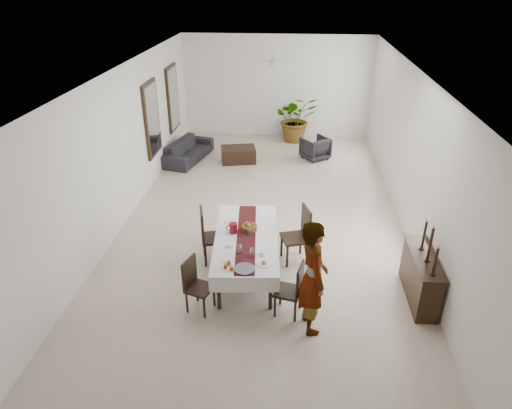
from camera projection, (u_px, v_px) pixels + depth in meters
name	position (u px, v px, depth m)	size (l,w,h in m)	color
floor	(263.00, 223.00, 9.96)	(6.00, 12.00, 0.00)	beige
ceiling	(264.00, 74.00, 8.49)	(6.00, 12.00, 0.02)	white
wall_back	(277.00, 87.00, 14.54)	(6.00, 0.02, 3.20)	white
wall_front	(213.00, 405.00, 3.92)	(6.00, 0.02, 3.20)	white
wall_left	(119.00, 150.00, 9.46)	(0.02, 12.00, 3.20)	white
wall_right	(415.00, 159.00, 9.00)	(0.02, 12.00, 3.20)	white
dining_table_top	(246.00, 238.00, 8.09)	(0.94, 2.26, 0.05)	black
table_leg_fl	(219.00, 292.00, 7.30)	(0.07, 0.07, 0.66)	black
table_leg_fr	(271.00, 292.00, 7.30)	(0.07, 0.07, 0.66)	black
table_leg_bl	(227.00, 225.00, 9.21)	(0.07, 0.07, 0.66)	black
table_leg_br	(268.00, 225.00, 9.21)	(0.07, 0.07, 0.66)	black
tablecloth_top	(246.00, 237.00, 8.08)	(1.11, 2.43, 0.01)	white
tablecloth_drape_left	(216.00, 243.00, 8.15)	(0.01, 2.43, 0.28)	white
tablecloth_drape_right	(277.00, 244.00, 8.14)	(0.01, 2.43, 0.28)	white
tablecloth_drape_near	(244.00, 285.00, 7.07)	(1.11, 0.01, 0.28)	white
tablecloth_drape_far	(248.00, 211.00, 9.22)	(1.11, 0.01, 0.28)	white
table_runner	(246.00, 237.00, 8.08)	(0.33, 2.36, 0.00)	#56181B
red_pitcher	(233.00, 228.00, 8.16)	(0.14, 0.14, 0.19)	maroon
pitcher_handle	(229.00, 228.00, 8.16)	(0.11, 0.11, 0.02)	maroon
wine_glass_near	(252.00, 252.00, 7.49)	(0.07, 0.07, 0.16)	white
wine_glass_mid	(240.00, 249.00, 7.58)	(0.07, 0.07, 0.16)	white
wine_glass_far	(249.00, 231.00, 8.08)	(0.07, 0.07, 0.16)	white
teacup_right	(262.00, 253.00, 7.56)	(0.08, 0.08, 0.06)	white
saucer_right	(262.00, 254.00, 7.57)	(0.14, 0.14, 0.01)	white
teacup_left	(229.00, 245.00, 7.77)	(0.08, 0.08, 0.06)	white
saucer_left	(229.00, 246.00, 7.78)	(0.14, 0.14, 0.01)	white
plate_near_right	(264.00, 264.00, 7.32)	(0.23, 0.23, 0.01)	white
bread_near_right	(264.00, 263.00, 7.31)	(0.08, 0.08, 0.08)	tan
plate_near_left	(228.00, 259.00, 7.45)	(0.23, 0.23, 0.01)	silver
plate_far_left	(231.00, 222.00, 8.54)	(0.23, 0.23, 0.01)	white
serving_tray	(245.00, 269.00, 7.19)	(0.34, 0.34, 0.02)	#3D3D42
jam_jar_a	(231.00, 268.00, 7.16)	(0.06, 0.06, 0.07)	#9B4F16
jam_jar_b	(226.00, 266.00, 7.21)	(0.06, 0.06, 0.07)	#883A13
jam_jar_c	(229.00, 263.00, 7.29)	(0.06, 0.06, 0.07)	brown
fruit_basket	(249.00, 228.00, 8.26)	(0.28, 0.28, 0.09)	brown
fruit_red	(251.00, 224.00, 8.25)	(0.08, 0.08, 0.08)	#9F1D0F
fruit_green	(247.00, 224.00, 8.26)	(0.08, 0.08, 0.08)	#597D25
fruit_yellow	(249.00, 226.00, 8.19)	(0.08, 0.08, 0.08)	#C38A22
chair_right_near_seat	(288.00, 292.00, 7.18)	(0.40, 0.40, 0.05)	black
chair_right_near_leg_fl	(295.00, 311.00, 7.09)	(0.04, 0.04, 0.40)	black
chair_right_near_leg_fr	(300.00, 298.00, 7.37)	(0.04, 0.04, 0.40)	black
chair_right_near_leg_bl	(275.00, 307.00, 7.18)	(0.04, 0.04, 0.40)	black
chair_right_near_leg_br	(280.00, 294.00, 7.46)	(0.04, 0.04, 0.40)	black
chair_right_near_back	(300.00, 280.00, 7.00)	(0.40, 0.04, 0.51)	black
chair_right_far_seat	(295.00, 238.00, 8.47)	(0.46, 0.46, 0.05)	black
chair_right_far_leg_fl	(307.00, 254.00, 8.46)	(0.05, 0.05, 0.46)	black
chair_right_far_leg_fr	(301.00, 243.00, 8.79)	(0.05, 0.05, 0.46)	black
chair_right_far_leg_bl	(287.00, 257.00, 8.39)	(0.05, 0.05, 0.46)	black
chair_right_far_leg_br	(282.00, 246.00, 8.72)	(0.05, 0.05, 0.46)	black
chair_right_far_back	(306.00, 222.00, 8.37)	(0.46, 0.04, 0.59)	black
chair_left_near_seat	(200.00, 289.00, 7.26)	(0.39, 0.39, 0.04)	black
chair_left_near_leg_fl	(197.00, 291.00, 7.55)	(0.04, 0.04, 0.39)	black
chair_left_near_leg_fr	(187.00, 302.00, 7.29)	(0.04, 0.04, 0.39)	black
chair_left_near_leg_bl	(214.00, 296.00, 7.43)	(0.04, 0.04, 0.39)	black
chair_left_near_leg_br	(204.00, 308.00, 7.17)	(0.04, 0.04, 0.39)	black
chair_left_near_back	(189.00, 272.00, 7.20)	(0.39, 0.04, 0.50)	black
chair_left_far_seat	(214.00, 238.00, 8.49)	(0.46, 0.46, 0.05)	black
chair_left_far_leg_fl	(204.00, 245.00, 8.74)	(0.05, 0.05, 0.45)	black
chair_left_far_leg_fr	(206.00, 256.00, 8.41)	(0.05, 0.05, 0.45)	black
chair_left_far_leg_bl	(224.00, 243.00, 8.80)	(0.05, 0.05, 0.45)	black
chair_left_far_leg_br	(226.00, 254.00, 8.47)	(0.05, 0.05, 0.45)	black
chair_left_far_back	(202.00, 224.00, 8.31)	(0.46, 0.04, 0.58)	black
woman	(313.00, 277.00, 6.67)	(0.67, 0.44, 1.85)	gray
sideboard_body	(420.00, 278.00, 7.52)	(0.36, 1.33, 0.80)	black
sideboard_top	(425.00, 257.00, 7.33)	(0.39, 1.39, 0.03)	black
candlestick_near_base	(433.00, 274.00, 6.89)	(0.09, 0.09, 0.03)	black
candlestick_near_shaft	(436.00, 261.00, 6.78)	(0.04, 0.04, 0.44)	black
candlestick_near_candle	(439.00, 246.00, 6.66)	(0.03, 0.03, 0.07)	beige
candlestick_mid_base	(427.00, 260.00, 7.20)	(0.09, 0.09, 0.03)	black
candlestick_mid_shaft	(430.00, 244.00, 7.06)	(0.04, 0.04, 0.58)	black
candlestick_mid_candle	(434.00, 226.00, 6.91)	(0.03, 0.03, 0.07)	beige
candlestick_far_base	(422.00, 248.00, 7.52)	(0.09, 0.09, 0.03)	black
candlestick_far_shaft	(424.00, 235.00, 7.40)	(0.04, 0.04, 0.49)	black
candlestick_far_candle	(427.00, 220.00, 7.27)	(0.03, 0.03, 0.07)	beige
sofa	(189.00, 150.00, 13.16)	(1.94, 0.76, 0.57)	#252328
armchair	(315.00, 148.00, 13.22)	(0.68, 0.70, 0.64)	#262429
coffee_table	(238.00, 155.00, 13.06)	(0.95, 0.64, 0.42)	black
potted_plant	(296.00, 118.00, 14.45)	(1.31, 1.14, 1.46)	#296026
mirror_frame_near	(152.00, 119.00, 11.40)	(0.06, 1.05, 1.85)	black
mirror_glass_near	(153.00, 119.00, 11.40)	(0.01, 0.90, 1.70)	white
mirror_frame_far	(173.00, 98.00, 13.26)	(0.06, 1.05, 1.85)	black
mirror_glass_far	(174.00, 98.00, 13.26)	(0.01, 0.90, 1.70)	silver
fan_rod	(273.00, 53.00, 11.19)	(0.04, 0.04, 0.20)	silver
fan_hub	(273.00, 62.00, 11.29)	(0.16, 0.16, 0.08)	silver
fan_blade_n	(273.00, 59.00, 11.60)	(0.10, 0.55, 0.01)	silver
fan_blade_s	(272.00, 64.00, 10.98)	(0.10, 0.55, 0.01)	silver
fan_blade_e	(287.00, 62.00, 11.26)	(0.55, 0.10, 0.01)	white
fan_blade_w	(258.00, 61.00, 11.31)	(0.55, 0.10, 0.01)	silver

